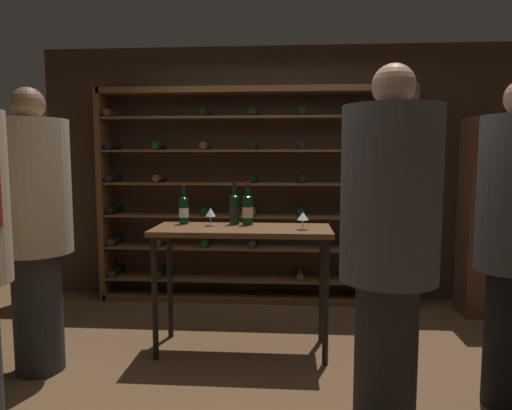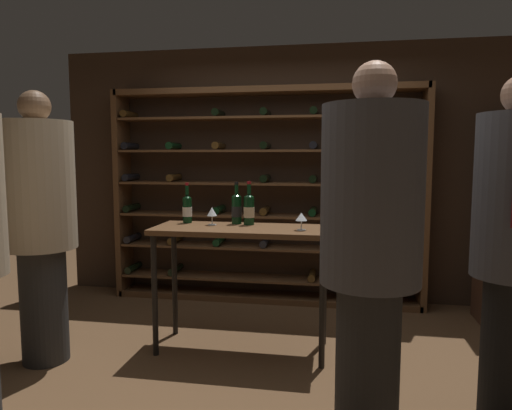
{
  "view_description": "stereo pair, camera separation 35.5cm",
  "coord_description": "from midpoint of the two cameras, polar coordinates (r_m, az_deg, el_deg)",
  "views": [
    {
      "loc": [
        0.15,
        -3.26,
        1.51
      ],
      "look_at": [
        -0.1,
        0.27,
        1.14
      ],
      "focal_mm": 32.61,
      "sensor_mm": 36.0,
      "label": 1
    },
    {
      "loc": [
        0.51,
        -3.21,
        1.51
      ],
      "look_at": [
        -0.1,
        0.27,
        1.14
      ],
      "focal_mm": 32.61,
      "sensor_mm": 36.0,
      "label": 2
    }
  ],
  "objects": [
    {
      "name": "person_guest_khaki",
      "position": [
        2.52,
        12.18,
        -3.79
      ],
      "size": [
        0.52,
        0.52,
        1.98
      ],
      "rotation": [
        0.0,
        0.0,
        -1.74
      ],
      "color": "#292929",
      "rests_on": "ground"
    },
    {
      "name": "ground_plane",
      "position": [
        3.59,
        -1.57,
        -18.9
      ],
      "size": [
        9.43,
        9.43,
        0.0
      ],
      "primitive_type": "plane",
      "color": "brown"
    },
    {
      "name": "person_host_in_suit",
      "position": [
        3.61,
        -28.22,
        -1.52
      ],
      "size": [
        0.5,
        0.5,
        1.97
      ],
      "rotation": [
        0.0,
        0.0,
        -2.14
      ],
      "color": "#2B2B2B",
      "rests_on": "ground"
    },
    {
      "name": "tasting_table",
      "position": [
        3.57,
        -4.59,
        -4.64
      ],
      "size": [
        1.35,
        0.53,
        0.97
      ],
      "color": "brown",
      "rests_on": "ground"
    },
    {
      "name": "wine_bottle_amber_reserve",
      "position": [
        3.71,
        -5.39,
        -0.47
      ],
      "size": [
        0.08,
        0.08,
        0.34
      ],
      "color": "black",
      "rests_on": "tasting_table"
    },
    {
      "name": "wine_bottle_gold_foil",
      "position": [
        3.79,
        -11.52,
        -0.54
      ],
      "size": [
        0.08,
        0.08,
        0.33
      ],
      "color": "black",
      "rests_on": "tasting_table"
    },
    {
      "name": "wine_glass_stemmed_center",
      "position": [
        3.43,
        2.84,
        -1.48
      ],
      "size": [
        0.09,
        0.09,
        0.13
      ],
      "color": "silver",
      "rests_on": "tasting_table"
    },
    {
      "name": "wine_bottle_red_label",
      "position": [
        3.67,
        -3.82,
        -0.52
      ],
      "size": [
        0.09,
        0.09,
        0.34
      ],
      "color": "black",
      "rests_on": "tasting_table"
    },
    {
      "name": "back_wall",
      "position": [
        4.97,
        0.37,
        3.84
      ],
      "size": [
        4.95,
        0.1,
        2.65
      ],
      "primitive_type": "cube",
      "color": "#3D2B1E",
      "rests_on": "ground"
    },
    {
      "name": "display_cabinet",
      "position": [
        4.81,
        24.6,
        -1.43
      ],
      "size": [
        0.44,
        0.36,
        1.86
      ],
      "primitive_type": "cube",
      "color": "#4C2D1E",
      "rests_on": "ground"
    },
    {
      "name": "wine_glass_stemmed_left",
      "position": [
        3.65,
        -8.38,
        -0.98
      ],
      "size": [
        0.08,
        0.08,
        0.14
      ],
      "color": "silver",
      "rests_on": "tasting_table"
    },
    {
      "name": "wine_rack",
      "position": [
        4.79,
        -2.39,
        1.06
      ],
      "size": [
        3.2,
        0.32,
        2.2
      ],
      "color": "brown",
      "rests_on": "ground"
    }
  ]
}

